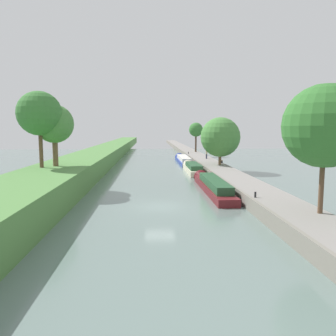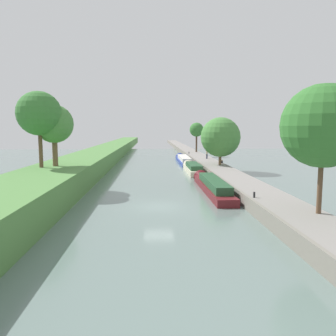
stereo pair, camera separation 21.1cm
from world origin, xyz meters
name	(u,v)px [view 1 (the left image)]	position (x,y,z in m)	size (l,w,h in m)	color
ground_plane	(160,207)	(0.00, 0.00, 0.00)	(160.00, 160.00, 0.00)	slate
left_grassy_bank	(31,193)	(-10.50, 0.00, 1.26)	(6.61, 260.00, 2.51)	#518442
right_towpath	(266,199)	(9.01, 0.00, 0.54)	(3.63, 260.00, 1.08)	gray
stone_quay	(243,199)	(7.07, 0.00, 0.57)	(0.25, 260.00, 1.13)	gray
narrowboat_maroon	(212,185)	(5.70, 6.78, 0.60)	(1.88, 15.51, 1.99)	maroon
narrowboat_cream	(193,168)	(5.59, 21.96, 0.57)	(2.02, 11.62, 1.98)	beige
narrowboat_blue	(183,160)	(5.59, 36.18, 0.52)	(1.99, 16.82, 1.95)	#283D93
tree_rightbank_near	(325,126)	(10.10, -6.86, 6.64)	(5.23, 5.23, 8.18)	brown
tree_rightbank_midnear	(220,137)	(9.73, 21.91, 5.23)	(5.93, 5.93, 7.12)	brown
tree_rightbank_midfar	(196,130)	(9.94, 49.73, 6.24)	(3.28, 3.28, 6.85)	#4C3828
tree_leftbank_downstream	(54,124)	(-10.89, 8.64, 6.97)	(4.07, 4.07, 6.53)	brown
tree_leftbank_upstream	(39,114)	(-11.96, 7.35, 8.00)	(4.50, 4.50, 7.77)	brown
person_walking	(207,154)	(9.42, 31.88, 1.96)	(0.34, 0.34, 1.66)	#282D42
mooring_bollard_near	(255,195)	(7.50, -1.86, 1.31)	(0.16, 0.16, 0.45)	black
mooring_bollard_far	(188,153)	(7.50, 43.56, 1.31)	(0.16, 0.16, 0.45)	black
park_bench	(221,161)	(10.38, 24.36, 1.43)	(0.44, 1.50, 0.47)	#333338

